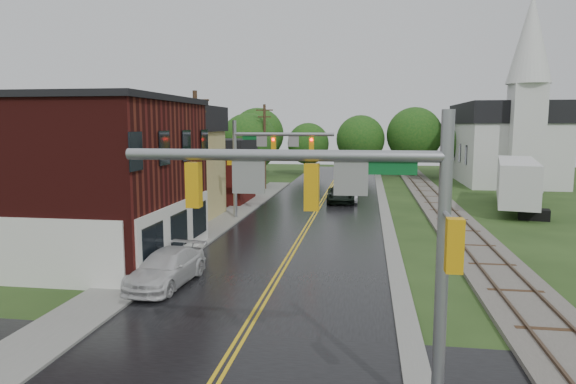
% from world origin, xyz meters
% --- Properties ---
extents(main_road, '(10.00, 90.00, 0.02)m').
position_xyz_m(main_road, '(0.00, 30.00, 0.00)').
color(main_road, black).
rests_on(main_road, ground).
extents(curb_right, '(0.80, 70.00, 0.12)m').
position_xyz_m(curb_right, '(5.40, 35.00, 0.00)').
color(curb_right, gray).
rests_on(curb_right, ground).
extents(sidewalk_left, '(2.40, 50.00, 0.12)m').
position_xyz_m(sidewalk_left, '(-6.20, 25.00, 0.00)').
color(sidewalk_left, gray).
rests_on(sidewalk_left, ground).
extents(brick_building, '(14.30, 10.30, 8.30)m').
position_xyz_m(brick_building, '(-12.48, 15.00, 4.15)').
color(brick_building, '#43100E').
rests_on(brick_building, ground).
extents(yellow_house, '(8.00, 7.00, 6.40)m').
position_xyz_m(yellow_house, '(-11.00, 26.00, 3.20)').
color(yellow_house, tan).
rests_on(yellow_house, ground).
extents(darkred_building, '(7.00, 6.00, 4.40)m').
position_xyz_m(darkred_building, '(-10.00, 35.00, 2.20)').
color(darkred_building, '#3F0F0C').
rests_on(darkred_building, ground).
extents(church, '(10.40, 18.40, 20.00)m').
position_xyz_m(church, '(20.00, 53.74, 5.83)').
color(church, silver).
rests_on(church, ground).
extents(railroad, '(3.20, 80.00, 0.30)m').
position_xyz_m(railroad, '(10.00, 35.00, 0.11)').
color(railroad, '#59544C').
rests_on(railroad, ground).
extents(traffic_signal_near, '(7.34, 0.30, 7.20)m').
position_xyz_m(traffic_signal_near, '(3.47, 2.00, 4.97)').
color(traffic_signal_near, gray).
rests_on(traffic_signal_near, ground).
extents(traffic_signal_far, '(7.34, 0.43, 7.20)m').
position_xyz_m(traffic_signal_far, '(-3.47, 27.00, 4.97)').
color(traffic_signal_far, gray).
rests_on(traffic_signal_far, ground).
extents(utility_pole_b, '(1.80, 0.28, 9.00)m').
position_xyz_m(utility_pole_b, '(-6.80, 22.00, 4.72)').
color(utility_pole_b, '#382616').
rests_on(utility_pole_b, ground).
extents(utility_pole_c, '(1.80, 0.28, 9.00)m').
position_xyz_m(utility_pole_c, '(-6.80, 44.00, 4.72)').
color(utility_pole_c, '#382616').
rests_on(utility_pole_c, ground).
extents(tree_left_a, '(6.80, 6.80, 8.67)m').
position_xyz_m(tree_left_a, '(-19.85, 21.90, 5.11)').
color(tree_left_a, black).
rests_on(tree_left_a, ground).
extents(tree_left_b, '(7.60, 7.60, 9.69)m').
position_xyz_m(tree_left_b, '(-17.85, 31.90, 5.72)').
color(tree_left_b, black).
rests_on(tree_left_b, ground).
extents(tree_left_c, '(6.00, 6.00, 7.65)m').
position_xyz_m(tree_left_c, '(-13.85, 39.90, 4.51)').
color(tree_left_c, black).
rests_on(tree_left_c, ground).
extents(tree_left_e, '(6.40, 6.40, 8.16)m').
position_xyz_m(tree_left_e, '(-8.85, 45.90, 4.81)').
color(tree_left_e, black).
rests_on(tree_left_e, ground).
extents(suv_dark, '(2.61, 5.26, 1.43)m').
position_xyz_m(suv_dark, '(1.67, 35.92, 0.72)').
color(suv_dark, black).
rests_on(suv_dark, ground).
extents(sedan_silver, '(1.40, 3.85, 1.26)m').
position_xyz_m(sedan_silver, '(2.50, 36.50, 0.63)').
color(sedan_silver, '#BBBAC0').
rests_on(sedan_silver, ground).
extents(pickup_white, '(2.45, 5.20, 1.47)m').
position_xyz_m(pickup_white, '(-4.54, 11.15, 0.73)').
color(pickup_white, silver).
rests_on(pickup_white, ground).
extents(semi_trailer, '(5.57, 13.19, 4.02)m').
position_xyz_m(semi_trailer, '(16.02, 34.59, 2.38)').
color(semi_trailer, black).
rests_on(semi_trailer, ground).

